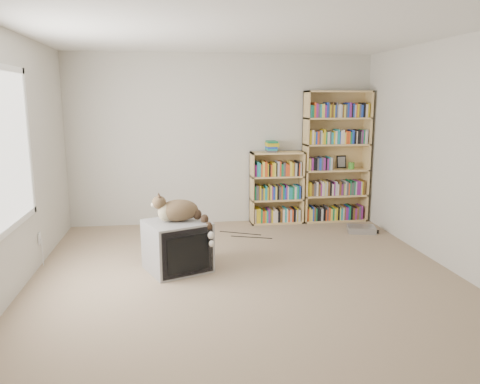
{
  "coord_description": "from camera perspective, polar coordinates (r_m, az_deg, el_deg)",
  "views": [
    {
      "loc": [
        -0.73,
        -4.42,
        1.84
      ],
      "look_at": [
        0.05,
        1.0,
        0.76
      ],
      "focal_mm": 35.0,
      "sensor_mm": 36.0,
      "label": 1
    }
  ],
  "objects": [
    {
      "name": "floor",
      "position": [
        4.85,
        1.14,
        -11.14
      ],
      "size": [
        4.5,
        5.0,
        0.01
      ],
      "primitive_type": "cube",
      "color": "tan",
      "rests_on": "ground"
    },
    {
      "name": "wall_back",
      "position": [
        6.98,
        -2.14,
        6.34
      ],
      "size": [
        4.5,
        0.02,
        2.5
      ],
      "primitive_type": "cube",
      "color": "beige",
      "rests_on": "floor"
    },
    {
      "name": "wall_front",
      "position": [
        2.14,
        12.14,
        -5.16
      ],
      "size": [
        4.5,
        0.02,
        2.5
      ],
      "primitive_type": "cube",
      "color": "beige",
      "rests_on": "floor"
    },
    {
      "name": "wall_left",
      "position": [
        4.71,
        -26.94,
        2.77
      ],
      "size": [
        0.02,
        5.0,
        2.5
      ],
      "primitive_type": "cube",
      "color": "beige",
      "rests_on": "floor"
    },
    {
      "name": "wall_right",
      "position": [
        5.36,
        25.71,
        3.76
      ],
      "size": [
        0.02,
        5.0,
        2.5
      ],
      "primitive_type": "cube",
      "color": "beige",
      "rests_on": "floor"
    },
    {
      "name": "ceiling",
      "position": [
        4.53,
        1.27,
        19.55
      ],
      "size": [
        4.5,
        5.0,
        0.02
      ],
      "primitive_type": "cube",
      "color": "white",
      "rests_on": "wall_back"
    },
    {
      "name": "window",
      "position": [
        4.88,
        -26.22,
        4.86
      ],
      "size": [
        0.02,
        1.22,
        1.52
      ],
      "primitive_type": "cube",
      "color": "white",
      "rests_on": "wall_left"
    },
    {
      "name": "crt_tv",
      "position": [
        5.19,
        -7.67,
        -6.5
      ],
      "size": [
        0.8,
        0.77,
        0.55
      ],
      "rotation": [
        0.0,
        0.0,
        0.39
      ],
      "color": "#969698",
      "rests_on": "floor"
    },
    {
      "name": "cat",
      "position": [
        5.08,
        -6.95,
        -2.63
      ],
      "size": [
        0.67,
        0.46,
        0.52
      ],
      "rotation": [
        0.0,
        0.0,
        0.13
      ],
      "color": "#3B2C18",
      "rests_on": "crt_tv"
    },
    {
      "name": "bookcase_tall",
      "position": [
        7.26,
        11.55,
        3.77
      ],
      "size": [
        0.98,
        0.3,
        1.97
      ],
      "color": "tan",
      "rests_on": "floor"
    },
    {
      "name": "bookcase_short",
      "position": [
        7.08,
        4.46,
        0.23
      ],
      "size": [
        0.78,
        0.3,
        1.08
      ],
      "color": "tan",
      "rests_on": "floor"
    },
    {
      "name": "book_stack",
      "position": [
        6.99,
        3.94,
        5.58
      ],
      "size": [
        0.19,
        0.25,
        0.16
      ],
      "primitive_type": "cube",
      "color": "#DB4A1D",
      "rests_on": "bookcase_short"
    },
    {
      "name": "green_mug",
      "position": [
        7.34,
        13.39,
        3.16
      ],
      "size": [
        0.09,
        0.09,
        0.1
      ],
      "primitive_type": "cylinder",
      "color": "#46992B",
      "rests_on": "bookcase_tall"
    },
    {
      "name": "framed_print",
      "position": [
        7.38,
        12.24,
        3.62
      ],
      "size": [
        0.15,
        0.05,
        0.19
      ],
      "primitive_type": "cube",
      "rotation": [
        -0.17,
        0.0,
        0.0
      ],
      "color": "black",
      "rests_on": "bookcase_tall"
    },
    {
      "name": "dvd_player",
      "position": [
        6.84,
        14.56,
        -4.41
      ],
      "size": [
        0.43,
        0.35,
        0.09
      ],
      "primitive_type": "cube",
      "rotation": [
        0.0,
        0.0,
        -0.23
      ],
      "color": "#A2A2A6",
      "rests_on": "floor"
    },
    {
      "name": "wall_outlet",
      "position": [
        5.71,
        -23.25,
        -5.2
      ],
      "size": [
        0.01,
        0.08,
        0.13
      ],
      "primitive_type": "cube",
      "color": "silver",
      "rests_on": "wall_left"
    },
    {
      "name": "floor_cables",
      "position": [
        6.36,
        -2.21,
        -5.59
      ],
      "size": [
        1.2,
        0.7,
        0.01
      ],
      "primitive_type": null,
      "color": "black",
      "rests_on": "floor"
    }
  ]
}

